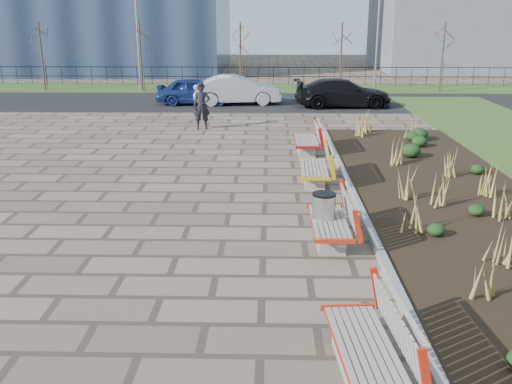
{
  "coord_description": "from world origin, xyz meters",
  "views": [
    {
      "loc": [
        1.78,
        -8.4,
        4.45
      ],
      "look_at": [
        1.5,
        3.0,
        0.9
      ],
      "focal_mm": 40.0,
      "sensor_mm": 36.0,
      "label": 1
    }
  ],
  "objects_px": {
    "bench_b": "(329,219)",
    "pedestrian": "(202,106)",
    "lamp_east": "(377,40)",
    "lamp_west": "(138,40)",
    "car_silver": "(237,90)",
    "car_black": "(343,93)",
    "bench_a": "(365,341)",
    "litter_bin": "(323,217)",
    "bench_c": "(314,166)",
    "car_blue": "(195,91)",
    "bench_d": "(306,138)"
  },
  "relations": [
    {
      "from": "bench_d",
      "to": "lamp_east",
      "type": "distance_m",
      "value": 16.62
    },
    {
      "from": "car_black",
      "to": "lamp_west",
      "type": "bearing_deg",
      "value": 60.29
    },
    {
      "from": "bench_a",
      "to": "lamp_west",
      "type": "distance_m",
      "value": 29.56
    },
    {
      "from": "bench_c",
      "to": "car_blue",
      "type": "xyz_separation_m",
      "value": [
        -5.06,
        14.29,
        0.2
      ]
    },
    {
      "from": "bench_a",
      "to": "bench_b",
      "type": "height_order",
      "value": "same"
    },
    {
      "from": "bench_a",
      "to": "lamp_west",
      "type": "xyz_separation_m",
      "value": [
        -9.0,
        28.05,
        2.54
      ]
    },
    {
      "from": "bench_a",
      "to": "litter_bin",
      "type": "relative_size",
      "value": 2.15
    },
    {
      "from": "bench_c",
      "to": "car_blue",
      "type": "relative_size",
      "value": 0.53
    },
    {
      "from": "bench_d",
      "to": "lamp_west",
      "type": "height_order",
      "value": "lamp_west"
    },
    {
      "from": "bench_b",
      "to": "bench_c",
      "type": "height_order",
      "value": "same"
    },
    {
      "from": "bench_b",
      "to": "litter_bin",
      "type": "relative_size",
      "value": 2.15
    },
    {
      "from": "litter_bin",
      "to": "car_silver",
      "type": "relative_size",
      "value": 0.22
    },
    {
      "from": "pedestrian",
      "to": "lamp_east",
      "type": "relative_size",
      "value": 0.31
    },
    {
      "from": "pedestrian",
      "to": "bench_c",
      "type": "bearing_deg",
      "value": -67.36
    },
    {
      "from": "car_silver",
      "to": "bench_c",
      "type": "bearing_deg",
      "value": -175.41
    },
    {
      "from": "bench_b",
      "to": "litter_bin",
      "type": "distance_m",
      "value": 0.16
    },
    {
      "from": "car_silver",
      "to": "lamp_east",
      "type": "bearing_deg",
      "value": -65.12
    },
    {
      "from": "car_blue",
      "to": "bench_c",
      "type": "bearing_deg",
      "value": -160.7
    },
    {
      "from": "bench_c",
      "to": "pedestrian",
      "type": "bearing_deg",
      "value": 118.64
    },
    {
      "from": "car_silver",
      "to": "car_black",
      "type": "height_order",
      "value": "car_silver"
    },
    {
      "from": "bench_a",
      "to": "pedestrian",
      "type": "distance_m",
      "value": 17.01
    },
    {
      "from": "bench_a",
      "to": "bench_d",
      "type": "height_order",
      "value": "same"
    },
    {
      "from": "bench_c",
      "to": "car_silver",
      "type": "xyz_separation_m",
      "value": [
        -2.91,
        14.37,
        0.26
      ]
    },
    {
      "from": "bench_a",
      "to": "car_silver",
      "type": "xyz_separation_m",
      "value": [
        -2.91,
        23.15,
        0.26
      ]
    },
    {
      "from": "bench_c",
      "to": "bench_d",
      "type": "height_order",
      "value": "same"
    },
    {
      "from": "bench_c",
      "to": "bench_d",
      "type": "relative_size",
      "value": 1.0
    },
    {
      "from": "pedestrian",
      "to": "car_black",
      "type": "height_order",
      "value": "pedestrian"
    },
    {
      "from": "bench_b",
      "to": "pedestrian",
      "type": "xyz_separation_m",
      "value": [
        -3.97,
        11.99,
        0.43
      ]
    },
    {
      "from": "lamp_east",
      "to": "lamp_west",
      "type": "bearing_deg",
      "value": 180.0
    },
    {
      "from": "bench_b",
      "to": "car_black",
      "type": "bearing_deg",
      "value": 81.88
    },
    {
      "from": "bench_a",
      "to": "litter_bin",
      "type": "xyz_separation_m",
      "value": [
        -0.11,
        4.67,
        -0.01
      ]
    },
    {
      "from": "bench_a",
      "to": "pedestrian",
      "type": "bearing_deg",
      "value": 98.85
    },
    {
      "from": "bench_b",
      "to": "litter_bin",
      "type": "bearing_deg",
      "value": 130.78
    },
    {
      "from": "pedestrian",
      "to": "lamp_west",
      "type": "relative_size",
      "value": 0.31
    },
    {
      "from": "car_silver",
      "to": "lamp_east",
      "type": "height_order",
      "value": "lamp_east"
    },
    {
      "from": "bench_d",
      "to": "pedestrian",
      "type": "bearing_deg",
      "value": 133.29
    },
    {
      "from": "bench_c",
      "to": "pedestrian",
      "type": "distance_m",
      "value": 8.73
    },
    {
      "from": "pedestrian",
      "to": "lamp_west",
      "type": "bearing_deg",
      "value": 109.18
    },
    {
      "from": "car_blue",
      "to": "car_black",
      "type": "distance_m",
      "value": 7.5
    },
    {
      "from": "car_silver",
      "to": "car_black",
      "type": "xyz_separation_m",
      "value": [
        5.33,
        -0.75,
        -0.04
      ]
    },
    {
      "from": "pedestrian",
      "to": "car_silver",
      "type": "distance_m",
      "value": 6.7
    },
    {
      "from": "lamp_east",
      "to": "pedestrian",
      "type": "bearing_deg",
      "value": -127.93
    },
    {
      "from": "car_black",
      "to": "lamp_west",
      "type": "distance_m",
      "value": 12.94
    },
    {
      "from": "bench_a",
      "to": "pedestrian",
      "type": "xyz_separation_m",
      "value": [
        -3.97,
        16.54,
        0.43
      ]
    },
    {
      "from": "bench_b",
      "to": "car_black",
      "type": "distance_m",
      "value": 18.01
    },
    {
      "from": "bench_a",
      "to": "car_black",
      "type": "xyz_separation_m",
      "value": [
        2.41,
        22.4,
        0.22
      ]
    },
    {
      "from": "litter_bin",
      "to": "pedestrian",
      "type": "xyz_separation_m",
      "value": [
        -3.86,
        11.86,
        0.44
      ]
    },
    {
      "from": "car_black",
      "to": "litter_bin",
      "type": "bearing_deg",
      "value": 168.51
    },
    {
      "from": "bench_b",
      "to": "lamp_west",
      "type": "distance_m",
      "value": 25.29
    },
    {
      "from": "litter_bin",
      "to": "car_blue",
      "type": "bearing_deg",
      "value": 105.07
    }
  ]
}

